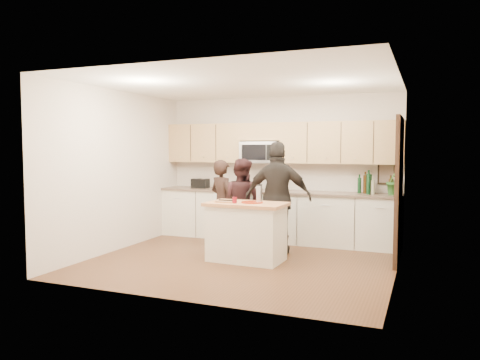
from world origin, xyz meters
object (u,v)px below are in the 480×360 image
at_px(island, 246,231).
at_px(woman_left, 222,203).
at_px(woman_right, 278,198).
at_px(toaster, 200,183).
at_px(woman_center, 241,202).

height_order(island, woman_left, woman_left).
distance_m(island, woman_right, 0.84).
bearing_deg(toaster, island, -45.40).
relative_size(toaster, woman_center, 0.21).
bearing_deg(island, woman_right, 65.80).
xyz_separation_m(woman_left, woman_right, (1.12, -0.28, 0.16)).
relative_size(toaster, woman_left, 0.21).
relative_size(woman_left, woman_right, 0.83).
xyz_separation_m(island, woman_center, (-0.48, 1.00, 0.32)).
bearing_deg(woman_left, toaster, -15.65).
xyz_separation_m(island, toaster, (-1.60, 1.62, 0.58)).
relative_size(toaster, woman_right, 0.18).
distance_m(island, woman_center, 1.15).
bearing_deg(island, woman_center, 118.20).
height_order(island, woman_center, woman_center).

